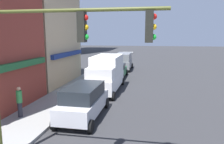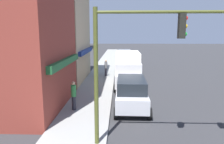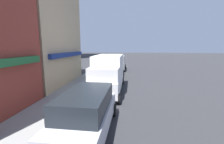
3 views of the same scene
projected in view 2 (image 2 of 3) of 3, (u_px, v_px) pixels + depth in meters
The scene contains 8 objects.
storefront_row at pixel (44, 13), 17.43m from camera, with size 16.47×5.30×12.93m.
traffic_signal at pixel (155, 47), 8.52m from camera, with size 0.32×6.12×5.77m.
suv_silver at pixel (131, 92), 14.03m from camera, with size 4.73×2.12×1.94m.
box_truck_white at pixel (128, 68), 20.27m from camera, with size 6.22×2.42×3.04m.
sedan_green at pixel (126, 66), 26.41m from camera, with size 4.44×2.02×1.59m.
van_grey at pixel (125, 57), 32.13m from camera, with size 5.05×2.22×2.34m.
pedestrian_grey_coat at pixel (106, 68), 23.96m from camera, with size 0.32×0.32×1.77m.
pedestrian_green_top at pixel (74, 95), 13.23m from camera, with size 0.32×0.32×1.77m.
Camera 2 is at (-4.33, 5.45, 4.76)m, focal length 35.00 mm.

